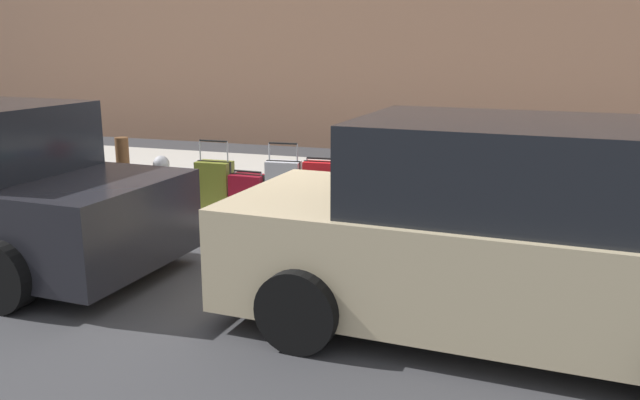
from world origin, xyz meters
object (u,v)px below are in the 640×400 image
object	(u,v)px
suitcase_navy_4	(356,203)
suitcase_olive_1	(491,214)
parked_car_beige_0	(505,237)
suitcase_red_5	(321,193)
suitcase_teal_3	(401,209)
fire_hydrant	(162,182)
suitcase_olive_8	(215,187)
suitcase_maroon_0	(537,215)
suitcase_black_2	(446,212)
bollard_post	(124,174)
suitcase_maroon_7	(248,196)
suitcase_silver_6	(284,191)

from	to	relation	value
suitcase_navy_4	suitcase_olive_1	bearing A→B (deg)	-174.20
parked_car_beige_0	suitcase_red_5	bearing A→B (deg)	-43.47
suitcase_teal_3	fire_hydrant	xyz separation A→B (m)	(3.14, -0.00, 0.10)
suitcase_olive_8	suitcase_maroon_0	bearing A→B (deg)	179.94
suitcase_olive_1	suitcase_black_2	xyz separation A→B (m)	(0.49, 0.08, 0.00)
suitcase_olive_8	bollard_post	size ratio (longest dim) A/B	1.00
suitcase_teal_3	fire_hydrant	distance (m)	3.14
suitcase_maroon_7	parked_car_beige_0	distance (m)	3.81
suitcase_maroon_0	suitcase_teal_3	world-z (taller)	suitcase_maroon_0
suitcase_navy_4	suitcase_maroon_7	xyz separation A→B (m)	(1.40, -0.06, -0.03)
suitcase_teal_3	suitcase_silver_6	bearing A→B (deg)	0.91
bollard_post	suitcase_maroon_7	bearing A→B (deg)	-175.48
suitcase_maroon_7	bollard_post	distance (m)	1.71
suitcase_olive_1	bollard_post	bearing A→B (deg)	2.85
suitcase_black_2	bollard_post	bearing A→B (deg)	2.15
suitcase_teal_3	bollard_post	xyz separation A→B (m)	(3.61, 0.15, 0.20)
suitcase_silver_6	suitcase_maroon_0	bearing A→B (deg)	-178.66
fire_hydrant	suitcase_maroon_7	bearing A→B (deg)	179.26
suitcase_red_5	suitcase_silver_6	distance (m)	0.46
suitcase_olive_1	suitcase_maroon_7	size ratio (longest dim) A/B	0.98
suitcase_navy_4	suitcase_maroon_0	bearing A→B (deg)	-176.65
bollard_post	suitcase_red_5	bearing A→B (deg)	-176.61
parked_car_beige_0	suitcase_maroon_7	bearing A→B (deg)	-33.44
suitcase_navy_4	suitcase_red_5	world-z (taller)	suitcase_red_5
suitcase_olive_1	suitcase_teal_3	xyz separation A→B (m)	(1.00, 0.08, -0.00)
suitcase_olive_1	suitcase_black_2	size ratio (longest dim) A/B	0.68
suitcase_silver_6	suitcase_maroon_7	distance (m)	0.49
suitcase_maroon_0	suitcase_teal_3	distance (m)	1.49
suitcase_maroon_0	bollard_post	distance (m)	5.10
suitcase_olive_1	suitcase_red_5	world-z (taller)	suitcase_red_5
suitcase_olive_1	suitcase_teal_3	bearing A→B (deg)	4.69
suitcase_silver_6	bollard_post	xyz separation A→B (m)	(2.17, 0.12, 0.10)
suitcase_maroon_0	suitcase_olive_1	bearing A→B (deg)	-4.37
suitcase_red_5	fire_hydrant	bearing A→B (deg)	0.16
suitcase_silver_6	parked_car_beige_0	bearing A→B (deg)	142.29
suitcase_navy_4	suitcase_maroon_7	distance (m)	1.40
suitcase_navy_4	suitcase_red_5	bearing A→B (deg)	-9.87
suitcase_black_2	suitcase_silver_6	bearing A→B (deg)	0.89
suitcase_teal_3	fire_hydrant	size ratio (longest dim) A/B	1.14
suitcase_teal_3	bollard_post	bearing A→B (deg)	2.34
suitcase_silver_6	suitcase_olive_8	xyz separation A→B (m)	(0.96, -0.07, -0.04)
suitcase_maroon_7	bollard_post	bearing A→B (deg)	4.52
suitcase_silver_6	parked_car_beige_0	world-z (taller)	parked_car_beige_0
suitcase_olive_1	suitcase_navy_4	bearing A→B (deg)	5.80
suitcase_black_2	parked_car_beige_0	bearing A→B (deg)	109.39
suitcase_olive_1	suitcase_navy_4	xyz separation A→B (m)	(1.51, 0.15, 0.04)
suitcase_navy_4	suitcase_silver_6	world-z (taller)	suitcase_silver_6
bollard_post	fire_hydrant	bearing A→B (deg)	-162.35
suitcase_olive_8	suitcase_olive_1	bearing A→B (deg)	-179.45
suitcase_teal_3	suitcase_olive_8	size ratio (longest dim) A/B	0.86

